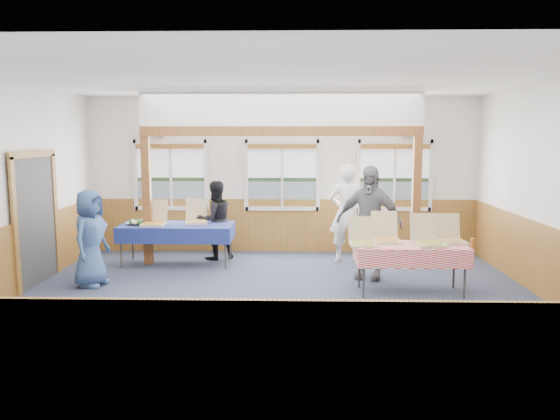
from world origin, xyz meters
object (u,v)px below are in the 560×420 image
object	(u,v)px
woman_black	(215,220)
man_blue	(90,238)
woman_white	(347,213)
table_left	(177,227)
table_right	(411,249)
person_grey	(369,222)

from	to	relation	value
woman_black	man_blue	size ratio (longest dim) A/B	0.98
woman_white	woman_black	bearing A→B (deg)	-2.91
table_left	man_blue	world-z (taller)	man_blue
table_right	man_blue	world-z (taller)	man_blue
table_left	woman_white	size ratio (longest dim) A/B	1.13
table_left	man_blue	distance (m)	1.86
table_right	person_grey	bearing A→B (deg)	111.88
man_blue	table_left	bearing A→B (deg)	-23.03
table_right	woman_black	xyz separation A→B (m)	(-3.34, 2.26, 0.07)
table_right	man_blue	xyz separation A→B (m)	(-5.06, 0.27, 0.09)
man_blue	person_grey	size ratio (longest dim) A/B	0.81
woman_white	person_grey	distance (m)	1.25
table_right	person_grey	xyz separation A→B (m)	(-0.53, 0.86, 0.27)
table_left	woman_white	xyz separation A→B (m)	(3.21, 0.28, 0.23)
table_right	woman_black	size ratio (longest dim) A/B	1.16
woman_black	man_blue	xyz separation A→B (m)	(-1.72, -1.99, 0.01)
woman_black	man_blue	world-z (taller)	man_blue
table_right	woman_white	xyz separation A→B (m)	(-0.79, 2.08, 0.24)
woman_black	table_left	bearing A→B (deg)	3.09
man_blue	table_right	bearing A→B (deg)	-81.23
man_blue	woman_white	bearing A→B (deg)	-55.23
woman_white	man_blue	distance (m)	4.64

